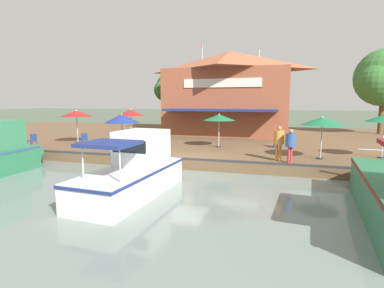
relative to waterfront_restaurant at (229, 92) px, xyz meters
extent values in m
plane|color=#4C5B47|center=(13.92, -0.24, -4.46)|extent=(220.00, 220.00, 0.00)
cube|color=brown|center=(2.92, -0.24, -4.16)|extent=(22.00, 56.00, 0.60)
cube|color=#2D2D33|center=(13.82, -0.24, -3.81)|extent=(0.20, 50.40, 0.10)
cube|color=brown|center=(-0.02, 0.00, -0.98)|extent=(8.19, 10.59, 5.75)
pyramid|color=#9E5638|center=(-0.02, 0.00, 2.81)|extent=(8.60, 11.12, 1.83)
cube|color=navy|center=(4.97, 0.00, -1.56)|extent=(1.80, 9.00, 0.16)
cube|color=silver|center=(4.11, 0.00, 0.60)|extent=(0.08, 6.35, 0.70)
cylinder|color=silver|center=(-0.02, 2.65, 2.81)|extent=(0.06, 0.06, 1.84)
cube|color=gold|center=(0.16, 2.65, 3.58)|extent=(0.36, 0.03, 0.24)
cylinder|color=silver|center=(-0.02, -2.65, 3.17)|extent=(0.06, 0.06, 2.55)
cube|color=#B23338|center=(0.16, -2.65, 4.30)|extent=(0.36, 0.03, 0.24)
cylinder|color=#B7B7B7|center=(10.52, 9.89, -2.76)|extent=(0.06, 0.06, 2.20)
cylinder|color=#2D2D33|center=(10.52, 9.89, -3.83)|extent=(0.36, 0.36, 0.06)
cylinder|color=#B7B7B7|center=(9.18, 0.82, -2.85)|extent=(0.06, 0.06, 2.02)
cylinder|color=#2D2D33|center=(9.18, 0.82, -3.83)|extent=(0.36, 0.36, 0.06)
cone|color=#19663D|center=(9.18, 0.82, -1.90)|extent=(2.05, 2.05, 0.39)
cone|color=silver|center=(9.18, 0.82, -1.88)|extent=(1.27, 1.27, 0.32)
sphere|color=silver|center=(9.18, 0.82, -1.70)|extent=(0.08, 0.08, 0.08)
cylinder|color=#B7B7B7|center=(12.50, -4.39, -2.83)|extent=(0.06, 0.06, 2.06)
cylinder|color=#2D2D33|center=(12.50, -4.39, -3.83)|extent=(0.36, 0.36, 0.06)
cone|color=navy|center=(12.50, -4.39, -1.87)|extent=(2.09, 2.09, 0.49)
cone|color=yellow|center=(12.50, -4.39, -1.85)|extent=(1.30, 1.30, 0.39)
sphere|color=yellow|center=(12.50, -4.39, -1.63)|extent=(0.08, 0.08, 0.08)
cylinder|color=#B7B7B7|center=(9.39, -5.43, -2.72)|extent=(0.06, 0.06, 2.28)
cylinder|color=#2D2D33|center=(9.39, -5.43, -3.83)|extent=(0.36, 0.36, 0.06)
cone|color=maroon|center=(9.39, -5.43, -1.65)|extent=(1.87, 1.87, 0.45)
cone|color=white|center=(9.39, -5.43, -1.63)|extent=(1.16, 1.16, 0.36)
sphere|color=white|center=(9.39, -5.43, -1.42)|extent=(0.08, 0.08, 0.08)
cylinder|color=#B7B7B7|center=(11.66, 6.72, -2.83)|extent=(0.06, 0.06, 2.05)
cylinder|color=#2D2D33|center=(11.66, 6.72, -3.83)|extent=(0.36, 0.36, 0.06)
cone|color=#19663D|center=(11.66, 6.72, -1.87)|extent=(2.20, 2.20, 0.42)
cone|color=silver|center=(11.66, 6.72, -1.85)|extent=(1.37, 1.37, 0.33)
sphere|color=silver|center=(11.66, 6.72, -1.66)|extent=(0.08, 0.08, 0.08)
cylinder|color=#B7B7B7|center=(9.96, -9.43, -2.77)|extent=(0.06, 0.06, 2.18)
cylinder|color=#2D2D33|center=(9.96, -9.43, -3.83)|extent=(0.36, 0.36, 0.06)
cone|color=maroon|center=(9.96, -9.43, -1.74)|extent=(2.23, 2.23, 0.42)
cone|color=white|center=(9.96, -9.43, -1.72)|extent=(1.38, 1.38, 0.34)
sphere|color=white|center=(9.96, -9.43, -1.53)|extent=(0.08, 0.08, 0.08)
cube|color=navy|center=(12.74, -10.77, -3.65)|extent=(0.05, 0.05, 0.42)
cube|color=navy|center=(12.82, -11.16, -3.65)|extent=(0.05, 0.05, 0.42)
cube|color=navy|center=(12.35, -10.84, -3.65)|extent=(0.05, 0.05, 0.42)
cube|color=navy|center=(12.42, -11.23, -3.65)|extent=(0.05, 0.05, 0.42)
cube|color=navy|center=(12.58, -11.00, -3.43)|extent=(0.51, 0.51, 0.05)
cube|color=navy|center=(12.39, -11.04, -3.21)|extent=(0.12, 0.44, 0.40)
cube|color=navy|center=(11.37, -7.84, -3.65)|extent=(0.05, 0.05, 0.42)
cube|color=navy|center=(11.45, -8.23, -3.65)|extent=(0.05, 0.05, 0.42)
cube|color=navy|center=(10.98, -7.91, -3.65)|extent=(0.05, 0.05, 0.42)
cube|color=navy|center=(11.05, -8.30, -3.65)|extent=(0.05, 0.05, 0.42)
cube|color=navy|center=(11.21, -8.07, -3.43)|extent=(0.51, 0.51, 0.05)
cube|color=navy|center=(11.02, -8.11, -3.21)|extent=(0.12, 0.44, 0.40)
cube|color=navy|center=(8.53, 4.76, -3.65)|extent=(0.04, 0.04, 0.42)
cube|color=navy|center=(8.58, 4.36, -3.65)|extent=(0.04, 0.04, 0.42)
cube|color=navy|center=(8.13, 4.70, -3.65)|extent=(0.04, 0.04, 0.42)
cube|color=navy|center=(8.18, 4.31, -3.65)|extent=(0.04, 0.04, 0.42)
cube|color=navy|center=(8.36, 4.53, -3.43)|extent=(0.49, 0.49, 0.05)
cube|color=navy|center=(8.16, 4.51, -3.21)|extent=(0.10, 0.44, 0.40)
cylinder|color=orange|center=(12.73, 4.68, -3.43)|extent=(0.13, 0.13, 0.86)
cylinder|color=orange|center=(12.75, 4.51, -3.43)|extent=(0.13, 0.13, 0.86)
cylinder|color=orange|center=(12.74, 4.59, -2.65)|extent=(0.50, 0.50, 0.68)
sphere|color=#9E7051|center=(12.74, 4.59, -2.19)|extent=(0.23, 0.23, 0.23)
cylinder|color=#B23338|center=(13.25, 5.08, -3.45)|extent=(0.13, 0.13, 0.81)
cylinder|color=#B23338|center=(13.13, 5.19, -3.45)|extent=(0.13, 0.13, 0.81)
cylinder|color=#2D5193|center=(13.19, 5.14, -2.73)|extent=(0.47, 0.47, 0.64)
sphere|color=#9E7051|center=(13.19, 5.14, -2.30)|extent=(0.22, 0.22, 0.22)
ellipsoid|color=#287047|center=(15.40, -9.13, -3.78)|extent=(2.34, 2.71, 1.20)
cube|color=white|center=(18.51, -0.74, -3.86)|extent=(5.40, 2.37, 1.03)
ellipsoid|color=white|center=(15.88, -0.56, -3.86)|extent=(1.99, 2.04, 1.03)
cube|color=navy|center=(18.51, -0.74, -3.43)|extent=(5.47, 2.41, 0.10)
cube|color=white|center=(17.58, -0.67, -2.67)|extent=(2.05, 1.74, 1.35)
cube|color=black|center=(18.53, -0.74, -2.51)|extent=(0.15, 1.42, 0.47)
cube|color=navy|center=(19.75, -0.82, -2.24)|extent=(1.68, 1.82, 0.12)
cylinder|color=silver|center=(20.27, -0.14, -2.79)|extent=(0.05, 0.05, 1.11)
cylinder|color=silver|center=(20.17, -1.56, -2.79)|extent=(0.05, 0.05, 1.11)
cylinder|color=brown|center=(-2.92, 13.60, -2.27)|extent=(0.46, 0.46, 3.17)
sphere|color=#387033|center=(-1.88, 12.83, 0.73)|extent=(3.61, 3.61, 3.61)
cylinder|color=brown|center=(-3.60, -7.12, -2.23)|extent=(0.48, 0.48, 3.26)
sphere|color=#2D6028|center=(-3.60, -7.12, 0.68)|extent=(3.39, 3.39, 3.39)
sphere|color=#2D6028|center=(-2.92, -7.63, 0.34)|extent=(2.38, 2.38, 2.38)
camera|label=1|loc=(28.37, 4.52, -0.84)|focal=28.00mm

